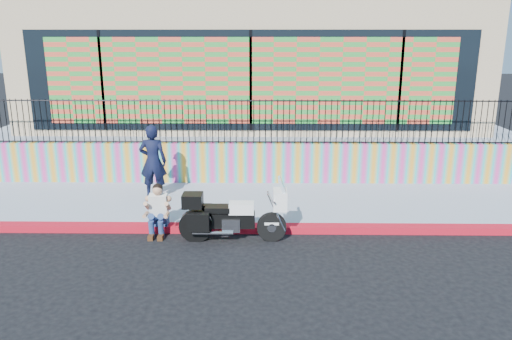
{
  "coord_description": "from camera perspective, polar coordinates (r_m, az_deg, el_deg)",
  "views": [
    {
      "loc": [
        0.35,
        -10.05,
        4.13
      ],
      "look_at": [
        0.19,
        1.2,
        1.05
      ],
      "focal_mm": 35.0,
      "sensor_mm": 36.0,
      "label": 1
    }
  ],
  "objects": [
    {
      "name": "elevated_platform",
      "position": [
        18.74,
        -0.27,
        4.5
      ],
      "size": [
        16.0,
        10.0,
        1.25
      ],
      "primitive_type": "cube",
      "color": "#9299AF",
      "rests_on": "ground"
    },
    {
      "name": "sidewalk",
      "position": [
        12.39,
        -0.85,
        -3.82
      ],
      "size": [
        16.0,
        3.0,
        0.15
      ],
      "primitive_type": "cube",
      "color": "#9299AF",
      "rests_on": "ground"
    },
    {
      "name": "mural_wall",
      "position": [
        13.74,
        -0.67,
        0.83
      ],
      "size": [
        16.0,
        0.2,
        1.1
      ],
      "primitive_type": "cube",
      "color": "#DB3991",
      "rests_on": "sidewalk"
    },
    {
      "name": "metal_fence",
      "position": [
        13.5,
        -0.68,
        5.56
      ],
      "size": [
        15.8,
        0.04,
        1.2
      ],
      "primitive_type": null,
      "color": "black",
      "rests_on": "mural_wall"
    },
    {
      "name": "ground",
      "position": [
        10.87,
        -1.1,
        -7.04
      ],
      "size": [
        90.0,
        90.0,
        0.0
      ],
      "primitive_type": "plane",
      "color": "black",
      "rests_on": "ground"
    },
    {
      "name": "red_curb",
      "position": [
        10.85,
        -1.1,
        -6.67
      ],
      "size": [
        16.0,
        0.3,
        0.15
      ],
      "primitive_type": "cube",
      "color": "#B60D19",
      "rests_on": "ground"
    },
    {
      "name": "storefront_building",
      "position": [
        18.21,
        -0.3,
        12.5
      ],
      "size": [
        14.0,
        8.06,
        4.0
      ],
      "color": "tan",
      "rests_on": "elevated_platform"
    },
    {
      "name": "seated_man",
      "position": [
        10.77,
        -11.18,
        -5.0
      ],
      "size": [
        0.54,
        0.71,
        1.06
      ],
      "color": "navy",
      "rests_on": "ground"
    },
    {
      "name": "police_officer",
      "position": [
        12.66,
        -11.69,
        0.99
      ],
      "size": [
        0.68,
        0.44,
        1.85
      ],
      "primitive_type": "imported",
      "rotation": [
        0.0,
        0.0,
        3.14
      ],
      "color": "black",
      "rests_on": "sidewalk"
    },
    {
      "name": "police_motorcycle",
      "position": [
        10.23,
        -2.83,
        -5.13
      ],
      "size": [
        2.17,
        0.72,
        1.35
      ],
      "color": "black",
      "rests_on": "ground"
    }
  ]
}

